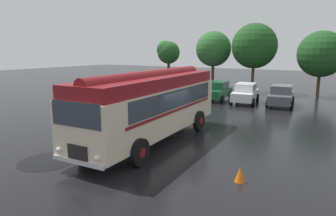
# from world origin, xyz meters

# --- Properties ---
(ground_plane) EXTENTS (120.00, 120.00, 0.00)m
(ground_plane) POSITION_xyz_m (0.00, 0.00, 0.00)
(ground_plane) COLOR black
(vintage_bus) EXTENTS (3.29, 10.25, 3.49)m
(vintage_bus) POSITION_xyz_m (-0.44, -0.22, 1.89)
(vintage_bus) COLOR beige
(vintage_bus) RESTS_ON ground
(car_near_left) EXTENTS (2.23, 4.33, 1.66)m
(car_near_left) POSITION_xyz_m (-2.52, 13.16, 0.85)
(car_near_left) COLOR #144C28
(car_near_left) RESTS_ON ground
(car_mid_left) EXTENTS (2.37, 4.39, 1.66)m
(car_mid_left) POSITION_xyz_m (0.13, 12.96, 0.85)
(car_mid_left) COLOR silver
(car_mid_left) RESTS_ON ground
(car_mid_right) EXTENTS (2.34, 4.37, 1.66)m
(car_mid_right) POSITION_xyz_m (3.02, 13.07, 0.85)
(car_mid_right) COLOR #4C5156
(car_mid_right) RESTS_ON ground
(tree_far_left) EXTENTS (2.91, 2.86, 5.65)m
(tree_far_left) POSITION_xyz_m (-12.66, 21.03, 4.24)
(tree_far_left) COLOR #4C3823
(tree_far_left) RESTS_ON ground
(tree_left_of_centre) EXTENTS (3.96, 3.96, 6.57)m
(tree_left_of_centre) POSITION_xyz_m (-5.86, 20.01, 4.60)
(tree_left_of_centre) COLOR #4C3823
(tree_left_of_centre) RESTS_ON ground
(tree_centre) EXTENTS (4.69, 4.69, 7.22)m
(tree_centre) POSITION_xyz_m (-1.35, 19.81, 4.86)
(tree_centre) COLOR #4C3823
(tree_centre) RESTS_ON ground
(tree_right_of_centre) EXTENTS (4.35, 4.35, 6.26)m
(tree_right_of_centre) POSITION_xyz_m (5.12, 19.80, 4.01)
(tree_right_of_centre) COLOR #4C3823
(tree_right_of_centre) RESTS_ON ground
(traffic_cone) EXTENTS (0.36, 0.36, 0.55)m
(traffic_cone) POSITION_xyz_m (4.84, -2.61, 0.28)
(traffic_cone) COLOR orange
(traffic_cone) RESTS_ON ground
(puddle_patch) EXTENTS (2.21, 2.21, 0.01)m
(puddle_patch) POSITION_xyz_m (-2.42, -4.88, 0.00)
(puddle_patch) COLOR black
(puddle_patch) RESTS_ON ground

